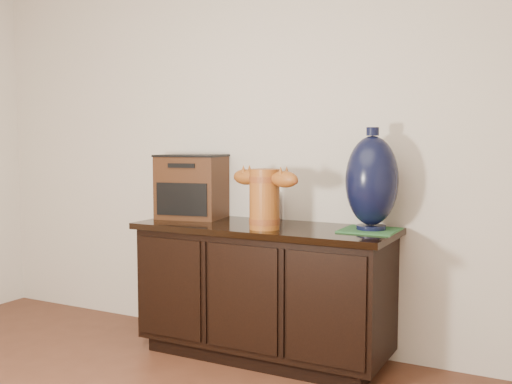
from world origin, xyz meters
The scene contains 6 objects.
sideboard centered at (0.00, 2.23, 0.39)m, with size 1.46×0.56×0.75m.
terracotta_vessel centered at (0.07, 2.10, 0.94)m, with size 0.46×0.20×0.32m.
tv_radio centered at (-0.54, 2.31, 0.95)m, with size 0.43×0.37×0.39m.
green_mat centered at (0.59, 2.30, 0.76)m, with size 0.29×0.29×0.01m, color #295C2E.
lamp_base centered at (0.59, 2.30, 1.02)m, with size 0.28×0.28×0.53m.
spray_can centered at (-0.04, 2.44, 0.84)m, with size 0.06×0.06×0.17m.
Camera 1 is at (1.49, -0.73, 1.23)m, focal length 42.00 mm.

